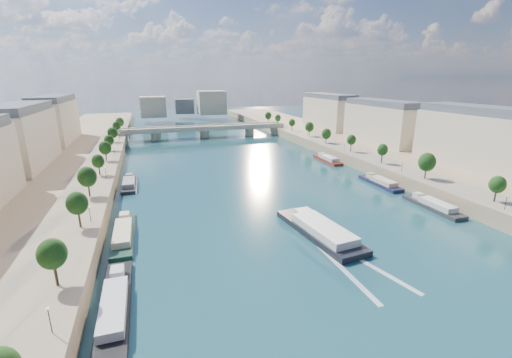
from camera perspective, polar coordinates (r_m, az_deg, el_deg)
ground at (r=128.37m, az=0.08°, el=-1.25°), size 700.00×700.00×0.00m
quay_left at (r=126.75m, az=-32.69°, el=-3.02°), size 44.00×520.00×5.00m
quay_right at (r=163.95m, az=24.80°, el=2.05°), size 44.00×520.00×5.00m
pave_left at (r=122.79m, az=-26.14°, el=-1.37°), size 14.00×520.00×0.10m
pave_right at (r=153.74m, az=20.76°, el=2.61°), size 14.00×520.00×0.10m
trees_left at (r=123.01m, az=-25.43°, el=1.39°), size 4.80×268.80×8.26m
trees_right at (r=159.21m, az=18.19°, el=5.31°), size 4.80×268.80×8.26m
lamps_left at (r=111.88m, az=-24.71°, el=-1.35°), size 0.36×200.36×4.28m
lamps_right at (r=154.32m, az=18.42°, el=3.93°), size 0.36×200.36×4.28m
buildings_right at (r=178.89m, az=25.89°, el=7.58°), size 16.00×226.00×23.20m
skyline at (r=339.19m, az=-11.11°, el=12.08°), size 79.00×42.00×22.00m
bridge at (r=237.00m, az=-8.59°, el=8.07°), size 112.00×12.00×8.15m
tour_barge at (r=91.12m, az=10.58°, el=-8.43°), size 12.06×31.17×4.12m
wake at (r=79.25m, az=16.30°, el=-13.85°), size 10.73×26.01×0.04m
moored_barges_left at (r=70.25m, az=-22.34°, el=-17.98°), size 5.00×162.80×3.60m
moored_barges_right at (r=130.29m, az=22.92°, el=-1.95°), size 5.00×123.63×3.60m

